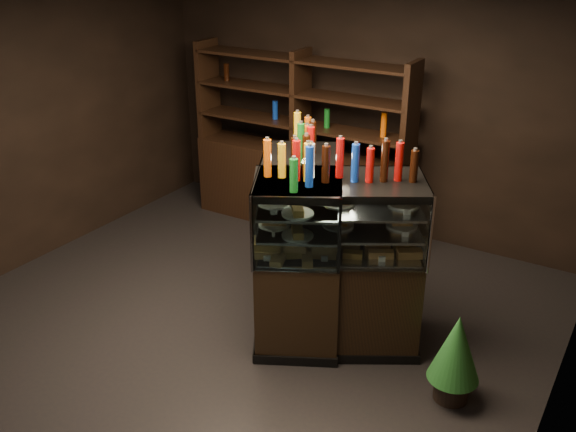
% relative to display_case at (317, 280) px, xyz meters
% --- Properties ---
extents(ground, '(5.00, 5.00, 0.00)m').
position_rel_display_case_xyz_m(ground, '(-0.62, -0.31, -0.48)').
color(ground, black).
rests_on(ground, ground).
extents(room_shell, '(5.02, 5.02, 3.01)m').
position_rel_display_case_xyz_m(room_shell, '(-0.62, -0.31, 1.46)').
color(room_shell, black).
rests_on(room_shell, ground).
extents(display_case, '(1.73, 1.48, 1.44)m').
position_rel_display_case_xyz_m(display_case, '(0.00, 0.00, 0.00)').
color(display_case, black).
rests_on(display_case, ground).
extents(food_display, '(1.34, 1.16, 0.44)m').
position_rel_display_case_xyz_m(food_display, '(-0.00, -0.01, 0.59)').
color(food_display, gold).
rests_on(food_display, display_case).
extents(bottles_top, '(1.17, 1.02, 0.30)m').
position_rel_display_case_xyz_m(bottles_top, '(0.00, 0.00, 1.09)').
color(bottles_top, '#147223').
rests_on(bottles_top, display_case).
extents(potted_conifer, '(0.37, 0.37, 0.80)m').
position_rel_display_case_xyz_m(potted_conifer, '(1.26, -0.25, -0.03)').
color(potted_conifer, black).
rests_on(potted_conifer, ground).
extents(back_shelving, '(2.53, 0.44, 2.00)m').
position_rel_display_case_xyz_m(back_shelving, '(-1.19, 1.74, 0.12)').
color(back_shelving, black).
rests_on(back_shelving, ground).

